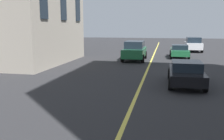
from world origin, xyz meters
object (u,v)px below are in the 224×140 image
at_px(car_green_mid, 135,50).
at_px(car_white_near, 193,44).
at_px(car_black_oncoming, 186,73).
at_px(car_green_trailing, 179,51).

xyz_separation_m(car_green_mid, car_white_near, (10.29, -6.54, 0.00)).
bearing_deg(car_black_oncoming, car_green_trailing, -1.35).
xyz_separation_m(car_green_trailing, car_white_near, (7.11, -2.12, 0.27)).
distance_m(car_green_trailing, car_white_near, 7.43).
bearing_deg(car_black_oncoming, car_green_mid, 22.88).
height_order(car_black_oncoming, car_white_near, car_white_near).
bearing_deg(car_green_trailing, car_green_mid, 125.74).
bearing_deg(car_green_mid, car_black_oncoming, -157.12).
bearing_deg(car_black_oncoming, car_white_near, -6.90).
bearing_deg(car_white_near, car_black_oncoming, 173.10).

